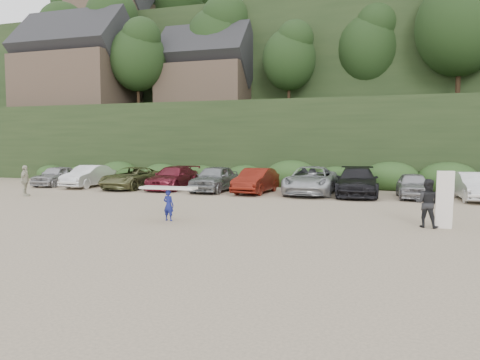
% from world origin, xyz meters
% --- Properties ---
extents(ground, '(120.00, 120.00, 0.00)m').
position_xyz_m(ground, '(0.00, 0.00, 0.00)').
color(ground, tan).
rests_on(ground, ground).
extents(hillside_backdrop, '(90.00, 41.50, 28.00)m').
position_xyz_m(hillside_backdrop, '(-0.26, 35.93, 11.22)').
color(hillside_backdrop, black).
rests_on(hillside_backdrop, ground).
extents(parked_cars, '(39.92, 5.89, 1.60)m').
position_xyz_m(parked_cars, '(1.57, 9.98, 0.75)').
color(parked_cars, '#A3A3A7').
rests_on(parked_cars, ground).
extents(distant_walker, '(0.77, 1.09, 1.71)m').
position_xyz_m(distant_walker, '(-14.91, 4.26, 0.86)').
color(distant_walker, '#B6B39A').
rests_on(distant_walker, ground).
extents(child_surfer, '(2.17, 0.68, 1.29)m').
position_xyz_m(child_surfer, '(-3.51, -0.83, 0.88)').
color(child_surfer, navy).
rests_on(child_surfer, ground).
extents(adult_surfer, '(1.31, 0.84, 2.00)m').
position_xyz_m(adult_surfer, '(5.72, 0.67, 0.86)').
color(adult_surfer, black).
rests_on(adult_surfer, ground).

